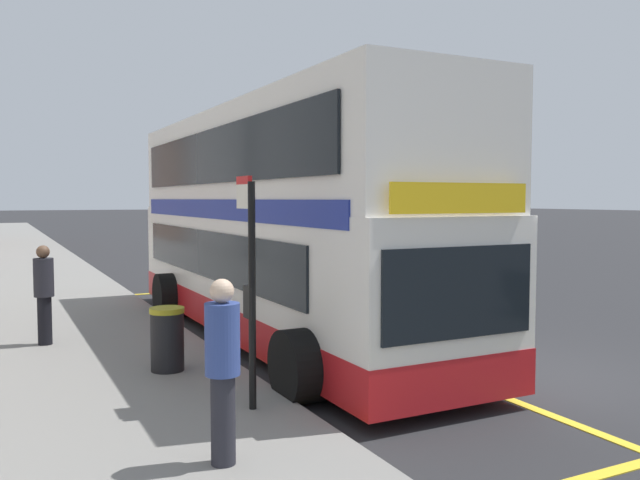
{
  "coord_description": "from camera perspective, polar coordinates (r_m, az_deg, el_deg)",
  "views": [
    {
      "loc": [
        -7.38,
        -7.27,
        2.71
      ],
      "look_at": [
        -1.81,
        3.75,
        1.93
      ],
      "focal_mm": 36.51,
      "sensor_mm": 36.0,
      "label": 1
    }
  ],
  "objects": [
    {
      "name": "bus_stop_sign",
      "position": [
        7.99,
        -6.17,
        -2.96
      ],
      "size": [
        0.09,
        0.51,
        2.85
      ],
      "color": "black",
      "rests_on": "pavement_near"
    },
    {
      "name": "litter_bin",
      "position": [
        10.09,
        -13.24,
        -8.43
      ],
      "size": [
        0.52,
        0.52,
        0.95
      ],
      "color": "black",
      "rests_on": "pavement_near"
    },
    {
      "name": "bus_bay_markings",
      "position": [
        12.74,
        -3.99,
        -8.64
      ],
      "size": [
        2.88,
        14.5,
        0.01
      ],
      "color": "yellow",
      "rests_on": "ground"
    },
    {
      "name": "parked_car_teal_kerbside",
      "position": [
        28.6,
        -5.29,
        -0.23
      ],
      "size": [
        2.09,
        4.2,
        1.62
      ],
      "rotation": [
        0.0,
        0.0,
        0.0
      ],
      "color": "#196066",
      "rests_on": "ground"
    },
    {
      "name": "double_decker_bus",
      "position": [
        12.74,
        -4.05,
        0.71
      ],
      "size": [
        3.22,
        11.35,
        4.4
      ],
      "color": "white",
      "rests_on": "ground"
    },
    {
      "name": "pedestrian_waiting_near_sign",
      "position": [
        12.45,
        -23.04,
        -4.1
      ],
      "size": [
        0.34,
        0.34,
        1.76
      ],
      "color": "black",
      "rests_on": "pavement_near"
    },
    {
      "name": "parked_car_grey_behind",
      "position": [
        36.54,
        -6.95,
        0.6
      ],
      "size": [
        2.09,
        4.2,
        1.62
      ],
      "rotation": [
        0.0,
        0.0,
        -0.03
      ],
      "color": "slate",
      "rests_on": "ground"
    },
    {
      "name": "ground_plane",
      "position": [
        40.05,
        -16.12,
        -0.4
      ],
      "size": [
        260.0,
        260.0,
        0.0
      ],
      "primitive_type": "plane",
      "color": "#28282B"
    },
    {
      "name": "pavement_near",
      "position": [
        39.37,
        -26.19,
        -0.6
      ],
      "size": [
        6.0,
        76.0,
        0.14
      ],
      "primitive_type": "cube",
      "color": "gray",
      "rests_on": "ground"
    },
    {
      "name": "pedestrian_further_back",
      "position": [
        6.43,
        -8.54,
        -10.63
      ],
      "size": [
        0.34,
        0.34,
        1.81
      ],
      "color": "#26262D",
      "rests_on": "pavement_near"
    }
  ]
}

